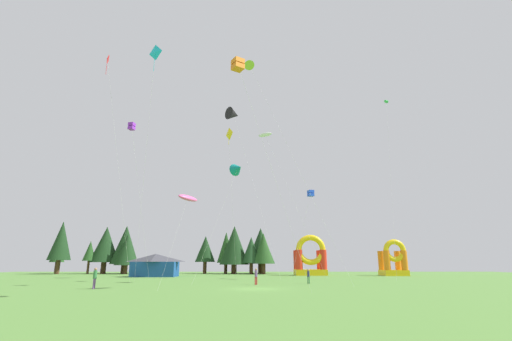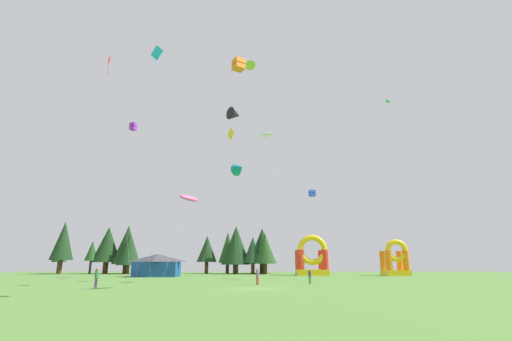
% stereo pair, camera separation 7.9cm
% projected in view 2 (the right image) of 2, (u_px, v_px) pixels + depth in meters
% --- Properties ---
extents(ground_plane, '(120.00, 120.00, 0.00)m').
position_uv_depth(ground_plane, '(256.00, 289.00, 32.37)').
color(ground_plane, '#548438').
extents(kite_teal_delta, '(5.73, 4.51, 14.62)m').
position_uv_depth(kite_teal_delta, '(238.00, 169.00, 45.20)').
color(kite_teal_delta, '#0C7F7A').
rests_on(kite_teal_delta, ground_plane).
extents(kite_black_delta, '(8.50, 9.88, 27.73)m').
position_uv_depth(kite_black_delta, '(234.00, 115.00, 60.89)').
color(kite_black_delta, black).
rests_on(kite_black_delta, ground_plane).
extents(kite_pink_parafoil, '(2.84, 3.91, 8.80)m').
position_uv_depth(kite_pink_parafoil, '(188.00, 198.00, 34.75)').
color(kite_pink_parafoil, '#EA599E').
rests_on(kite_pink_parafoil, ground_plane).
extents(kite_purple_box, '(2.24, 7.39, 20.17)m').
position_uv_depth(kite_purple_box, '(132.00, 127.00, 47.37)').
color(kite_purple_box, purple).
rests_on(kite_purple_box, ground_plane).
extents(kite_yellow_diamond, '(1.55, 6.81, 19.81)m').
position_uv_depth(kite_yellow_diamond, '(228.00, 135.00, 48.81)').
color(kite_yellow_diamond, yellow).
rests_on(kite_yellow_diamond, ground_plane).
extents(kite_cyan_diamond, '(3.66, 9.15, 26.89)m').
position_uv_depth(kite_cyan_diamond, '(154.00, 54.00, 42.17)').
color(kite_cyan_diamond, '#19B7CC').
rests_on(kite_cyan_diamond, ground_plane).
extents(kite_white_parafoil, '(10.25, 3.33, 24.02)m').
position_uv_depth(kite_white_parafoil, '(265.00, 135.00, 61.53)').
color(kite_white_parafoil, white).
rests_on(kite_white_parafoil, ground_plane).
extents(kite_lime_delta, '(10.90, 2.79, 25.54)m').
position_uv_depth(kite_lime_delta, '(250.00, 67.00, 42.64)').
color(kite_lime_delta, '#8CD826').
rests_on(kite_lime_delta, ground_plane).
extents(kite_orange_box, '(6.45, 4.37, 18.15)m').
position_uv_depth(kite_orange_box, '(238.00, 65.00, 28.83)').
color(kite_orange_box, orange).
rests_on(kite_orange_box, ground_plane).
extents(kite_blue_box, '(3.84, 1.47, 12.61)m').
position_uv_depth(kite_blue_box, '(311.00, 193.00, 52.84)').
color(kite_blue_box, blue).
rests_on(kite_blue_box, ground_plane).
extents(kite_red_diamond, '(3.16, 6.20, 25.28)m').
position_uv_depth(kite_red_diamond, '(107.00, 64.00, 41.10)').
color(kite_red_diamond, red).
rests_on(kite_red_diamond, ground_plane).
extents(kite_green_parafoil, '(4.26, 7.58, 28.07)m').
position_uv_depth(kite_green_parafoil, '(387.00, 102.00, 58.25)').
color(kite_green_parafoil, green).
rests_on(kite_green_parafoil, ground_plane).
extents(person_left_edge, '(0.37, 0.37, 1.84)m').
position_uv_depth(person_left_edge, '(95.00, 276.00, 32.37)').
color(person_left_edge, '#724C8C').
rests_on(person_left_edge, ground_plane).
extents(person_near_camera, '(0.36, 0.36, 1.68)m').
position_uv_depth(person_near_camera, '(256.00, 275.00, 38.48)').
color(person_near_camera, '#B21E26').
rests_on(person_near_camera, ground_plane).
extents(person_midfield, '(0.31, 0.31, 1.57)m').
position_uv_depth(person_midfield, '(308.00, 275.00, 40.07)').
color(person_midfield, '#33723F').
rests_on(person_midfield, ground_plane).
extents(inflatable_red_slide, '(5.66, 4.57, 7.21)m').
position_uv_depth(inflatable_red_slide, '(311.00, 260.00, 65.75)').
color(inflatable_red_slide, yellow).
rests_on(inflatable_red_slide, ground_plane).
extents(inflatable_orange_dome, '(4.17, 4.01, 6.30)m').
position_uv_depth(inflatable_orange_dome, '(394.00, 262.00, 64.02)').
color(inflatable_orange_dome, yellow).
rests_on(inflatable_orange_dome, ground_plane).
extents(festival_tent, '(7.16, 4.39, 3.67)m').
position_uv_depth(festival_tent, '(156.00, 265.00, 59.91)').
color(festival_tent, '#19478C').
rests_on(festival_tent, ground_plane).
extents(tree_row_0, '(2.97, 2.97, 7.01)m').
position_uv_depth(tree_row_0, '(59.00, 251.00, 77.02)').
color(tree_row_0, '#4C331E').
rests_on(tree_row_0, ground_plane).
extents(tree_row_1, '(4.50, 4.50, 10.58)m').
position_uv_depth(tree_row_1, '(62.00, 241.00, 74.26)').
color(tree_row_1, '#4C331E').
rests_on(tree_row_1, ground_plane).
extents(tree_row_2, '(2.56, 2.56, 6.64)m').
position_uv_depth(tree_row_2, '(90.00, 251.00, 74.62)').
color(tree_row_2, '#4C331E').
rests_on(tree_row_2, ground_plane).
extents(tree_row_3, '(5.86, 5.86, 9.73)m').
position_uv_depth(tree_row_3, '(106.00, 244.00, 76.43)').
color(tree_row_3, '#4C331E').
rests_on(tree_row_3, ground_plane).
extents(tree_row_4, '(5.80, 5.80, 9.91)m').
position_uv_depth(tree_row_4, '(126.00, 245.00, 76.12)').
color(tree_row_4, '#4C331E').
rests_on(tree_row_4, ground_plane).
extents(tree_row_5, '(4.70, 4.70, 8.06)m').
position_uv_depth(tree_row_5, '(127.00, 250.00, 74.22)').
color(tree_row_5, '#4C331E').
rests_on(tree_row_5, ground_plane).
extents(tree_row_6, '(4.26, 4.26, 7.80)m').
position_uv_depth(tree_row_6, '(206.00, 249.00, 77.02)').
color(tree_row_6, '#4C331E').
rests_on(tree_row_6, ground_plane).
extents(tree_row_7, '(3.74, 3.74, 8.57)m').
position_uv_depth(tree_row_7, '(226.00, 248.00, 76.49)').
color(tree_row_7, '#4C331E').
rests_on(tree_row_7, ground_plane).
extents(tree_row_8, '(6.07, 6.07, 9.76)m').
position_uv_depth(tree_row_8, '(235.00, 245.00, 75.19)').
color(tree_row_8, '#4C331E').
rests_on(tree_row_8, ground_plane).
extents(tree_row_9, '(4.00, 4.00, 7.39)m').
position_uv_depth(tree_row_9, '(252.00, 250.00, 73.78)').
color(tree_row_9, '#4C331E').
rests_on(tree_row_9, ground_plane).
extents(tree_row_10, '(6.16, 6.16, 9.56)m').
position_uv_depth(tree_row_10, '(261.00, 246.00, 77.83)').
color(tree_row_10, '#4C331E').
rests_on(tree_row_10, ground_plane).
extents(tree_row_11, '(4.42, 4.42, 8.14)m').
position_uv_depth(tree_row_11, '(264.00, 248.00, 73.23)').
color(tree_row_11, '#4C331E').
rests_on(tree_row_11, ground_plane).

